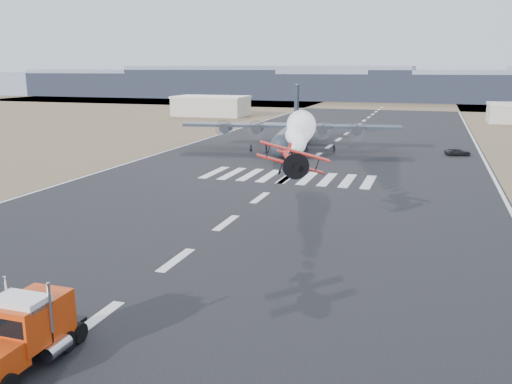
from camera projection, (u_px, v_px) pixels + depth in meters
The scene contains 21 objects.
ground at pixel (94, 320), 35.37m from camera, with size 500.00×500.00×0.00m, color black.
scrub_far at pixel (387, 104), 248.58m from camera, with size 500.00×80.00×0.00m, color olive.
runway_markings at pixel (303, 166), 90.99m from camera, with size 60.00×260.00×0.01m, color silver, non-canonical shape.
ridge_seg_a at pixel (68, 84), 333.52m from camera, with size 150.00×50.00×13.00m, color slate.
ridge_seg_b at pixel (163, 83), 313.76m from camera, with size 150.00×50.00×15.00m, color slate.
ridge_seg_c at pixel (270, 82), 294.01m from camera, with size 150.00×50.00×17.00m, color slate.
ridge_seg_d at pixel (393, 87), 274.93m from camera, with size 150.00×50.00×13.00m, color slate.
hangar_left at pixel (211, 106), 184.64m from camera, with size 24.50×14.50×6.70m.
semi_truck at pixel (24, 331), 29.79m from camera, with size 3.03×8.95×4.03m.
aerobatic_biplane at pixel (291, 159), 51.22m from camera, with size 6.72×6.35×3.54m.
smoke_trail at pixel (300, 129), 74.66m from camera, with size 7.81×28.65×4.33m.
transport_aircraft at pixel (291, 133), 109.84m from camera, with size 43.26×35.48×12.49m.
support_vehicle at pixel (458, 152), 101.61m from camera, with size 2.16×4.68×1.30m, color black.
crew_a at pixel (251, 149), 104.29m from camera, with size 0.65×0.53×1.77m, color black.
crew_b at pixel (334, 150), 102.96m from camera, with size 0.87×0.54×1.79m, color black.
crew_c at pixel (299, 150), 103.04m from camera, with size 1.11×0.51×1.71m, color black.
crew_d at pixel (302, 147), 106.34m from camera, with size 0.95×0.49×1.62m, color black.
crew_e at pixel (266, 149), 104.32m from camera, with size 0.88×0.54×1.80m, color black.
crew_f at pixel (284, 149), 104.13m from camera, with size 1.45×0.47×1.56m, color black.
crew_g at pixel (280, 150), 103.61m from camera, with size 0.59×0.49×1.63m, color black.
crew_h at pixel (279, 150), 102.97m from camera, with size 0.86×0.53×1.77m, color black.
Camera 1 is at (20.11, -27.73, 16.13)m, focal length 38.00 mm.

